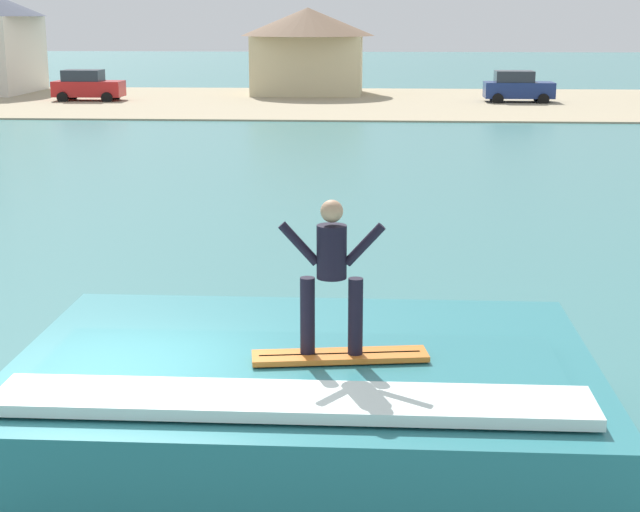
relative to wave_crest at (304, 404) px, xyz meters
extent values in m
plane|color=teal|center=(-1.97, -0.74, -0.63)|extent=(260.00, 260.00, 0.00)
cube|color=teal|center=(0.00, 0.05, -0.04)|extent=(6.54, 4.78, 1.19)
cube|color=teal|center=(0.00, -0.55, 0.63)|extent=(5.56, 2.15, 0.13)
cube|color=white|center=(0.00, -1.51, 0.65)|extent=(5.88, 0.86, 0.12)
cube|color=orange|center=(0.42, -0.42, 0.74)|extent=(1.94, 0.68, 0.06)
cube|color=black|center=(0.42, -0.42, 0.77)|extent=(1.74, 0.29, 0.01)
cylinder|color=black|center=(0.07, -0.42, 1.19)|extent=(0.16, 0.16, 0.84)
cylinder|color=black|center=(0.59, -0.42, 1.19)|extent=(0.16, 0.16, 0.84)
cylinder|color=black|center=(0.33, -0.42, 1.90)|extent=(0.32, 0.32, 0.57)
sphere|color=tan|center=(0.33, -0.42, 2.34)|extent=(0.24, 0.24, 0.24)
cylinder|color=black|center=(-0.01, -0.42, 1.98)|extent=(0.44, 0.10, 0.48)
cylinder|color=black|center=(0.67, -0.42, 1.98)|extent=(0.44, 0.10, 0.48)
cube|color=tan|center=(-1.97, 47.13, -0.59)|extent=(120.00, 21.03, 0.08)
cube|color=red|center=(-16.29, 46.82, 0.14)|extent=(4.01, 1.74, 0.90)
cube|color=#262D38|center=(-16.59, 46.82, 0.91)|extent=(2.20, 1.57, 0.64)
cylinder|color=black|center=(-14.99, 47.74, -0.31)|extent=(0.64, 0.22, 0.64)
cylinder|color=black|center=(-14.99, 45.90, -0.31)|extent=(0.64, 0.22, 0.64)
cylinder|color=black|center=(-17.59, 47.74, -0.31)|extent=(0.64, 0.22, 0.64)
cylinder|color=black|center=(-17.59, 45.90, -0.31)|extent=(0.64, 0.22, 0.64)
cube|color=navy|center=(8.76, 47.37, 0.14)|extent=(3.95, 1.84, 0.90)
cube|color=#262D38|center=(8.46, 47.37, 0.91)|extent=(2.17, 1.65, 0.64)
cylinder|color=black|center=(10.04, 48.34, -0.31)|extent=(0.64, 0.22, 0.64)
cylinder|color=black|center=(10.04, 46.40, -0.31)|extent=(0.64, 0.22, 0.64)
cylinder|color=black|center=(7.48, 48.34, -0.31)|extent=(0.64, 0.22, 0.64)
cylinder|color=black|center=(7.48, 46.40, -0.31)|extent=(0.64, 0.22, 0.64)
cube|color=beige|center=(-3.82, 52.55, 1.22)|extent=(6.80, 5.37, 3.71)
cone|color=brown|center=(-3.82, 52.55, 3.94)|extent=(8.43, 8.43, 1.72)
camera|label=1|loc=(0.82, -10.47, 4.33)|focal=55.16mm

